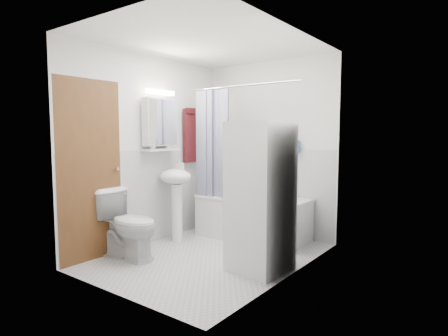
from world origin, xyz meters
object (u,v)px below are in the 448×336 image
Objects in this scene: sink at (176,188)px; toilet at (128,224)px; washer_dryer at (260,197)px; bathtub at (253,215)px.

sink reaches higher than toilet.
sink is 0.88m from toilet.
washer_dryer is at bearing -10.03° from sink.
washer_dryer reaches higher than toilet.
toilet is (0.03, -0.82, -0.32)m from sink.
sink is at bearing -1.69° from toilet.
toilet is at bearing -114.93° from bathtub.
washer_dryer is (1.43, -0.25, 0.06)m from sink.
toilet is at bearing -87.63° from sink.
sink is at bearing 175.23° from washer_dryer.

